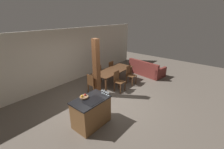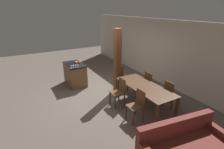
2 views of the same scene
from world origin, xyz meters
TOP-DOWN VIEW (x-y plane):
  - ground_plane at (0.00, 0.00)m, footprint 16.00×16.00m
  - wall_back at (0.00, 2.84)m, footprint 11.20×0.08m
  - kitchen_island at (-1.32, -0.53)m, footprint 1.15×0.73m
  - fruit_bowl at (-1.39, -0.32)m, footprint 0.27×0.27m
  - wine_glass_near at (-0.82, -0.81)m, footprint 0.07×0.07m
  - wine_glass_middle at (-0.82, -0.72)m, footprint 0.07×0.07m
  - wine_glass_far at (-0.82, -0.64)m, footprint 0.07×0.07m
  - wine_glass_end at (-0.82, -0.55)m, footprint 0.07×0.07m
  - dining_table at (1.56, 0.89)m, footprint 2.19×0.91m
  - dining_chair_near_left at (1.07, 0.20)m, footprint 0.40×0.40m
  - dining_chair_near_right at (2.05, 0.20)m, footprint 0.40×0.40m
  - dining_chair_far_left at (1.07, 1.57)m, footprint 0.40×0.40m
  - dining_chair_far_right at (2.05, 1.57)m, footprint 0.40×0.40m
  - dining_chair_head_end at (0.09, 0.89)m, footprint 0.40×0.40m
  - timber_post at (0.17, 0.68)m, footprint 0.23×0.23m

SIDE VIEW (x-z plane):
  - ground_plane at x=0.00m, z-range 0.00..0.00m
  - kitchen_island at x=-1.32m, z-range 0.00..0.93m
  - dining_chair_near_left at x=1.07m, z-range 0.03..0.97m
  - dining_chair_near_right at x=2.05m, z-range 0.03..0.97m
  - dining_chair_far_left at x=1.07m, z-range 0.03..0.97m
  - dining_chair_far_right at x=2.05m, z-range 0.03..0.97m
  - dining_chair_head_end at x=0.09m, z-range 0.03..0.97m
  - dining_table at x=1.56m, z-range 0.28..1.02m
  - fruit_bowl at x=-1.39m, z-range 0.91..1.02m
  - wine_glass_near at x=-0.82m, z-range 0.97..1.11m
  - wine_glass_middle at x=-0.82m, z-range 0.97..1.11m
  - wine_glass_far at x=-0.82m, z-range 0.97..1.11m
  - wine_glass_end at x=-0.82m, z-range 0.97..1.11m
  - timber_post at x=0.17m, z-range 0.00..2.45m
  - wall_back at x=0.00m, z-range 0.00..2.70m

